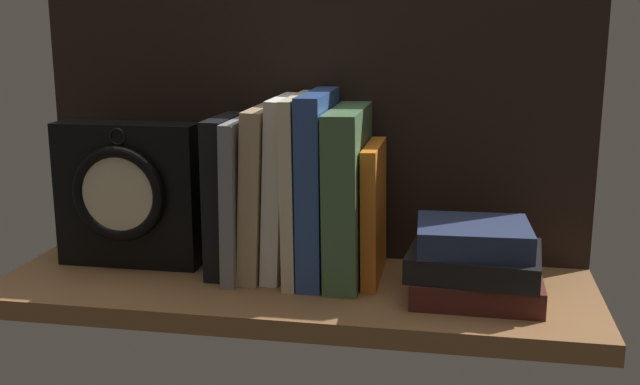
{
  "coord_description": "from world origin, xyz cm",
  "views": [
    {
      "loc": [
        20.28,
        -91.36,
        33.3
      ],
      "look_at": [
        2.73,
        3.43,
        11.05
      ],
      "focal_mm": 43.24,
      "sensor_mm": 36.0,
      "label": 1
    }
  ],
  "objects_px": {
    "book_cream_twain": "(299,186)",
    "book_stack_side": "(475,262)",
    "book_green_romantic": "(348,194)",
    "book_white_catcher": "(282,187)",
    "framed_clock": "(128,194)",
    "book_blue_modern": "(318,186)",
    "book_tan_shortstories": "(262,191)",
    "book_orange_pandolfini": "(374,212)",
    "book_gray_chess": "(244,195)",
    "book_black_skeptic": "(226,194)"
  },
  "relations": [
    {
      "from": "book_blue_modern",
      "to": "book_green_romantic",
      "type": "xyz_separation_m",
      "value": [
        0.04,
        0.0,
        -0.01
      ]
    },
    {
      "from": "book_green_romantic",
      "to": "book_orange_pandolfini",
      "type": "height_order",
      "value": "book_green_romantic"
    },
    {
      "from": "book_black_skeptic",
      "to": "book_cream_twain",
      "type": "distance_m",
      "value": 0.1
    },
    {
      "from": "book_green_romantic",
      "to": "book_cream_twain",
      "type": "bearing_deg",
      "value": 180.0
    },
    {
      "from": "book_stack_side",
      "to": "book_blue_modern",
      "type": "bearing_deg",
      "value": 165.69
    },
    {
      "from": "book_orange_pandolfini",
      "to": "book_tan_shortstories",
      "type": "bearing_deg",
      "value": 180.0
    },
    {
      "from": "book_tan_shortstories",
      "to": "book_green_romantic",
      "type": "bearing_deg",
      "value": 0.0
    },
    {
      "from": "book_black_skeptic",
      "to": "framed_clock",
      "type": "distance_m",
      "value": 0.14
    },
    {
      "from": "book_orange_pandolfini",
      "to": "book_stack_side",
      "type": "xyz_separation_m",
      "value": [
        0.13,
        -0.05,
        -0.04
      ]
    },
    {
      "from": "book_gray_chess",
      "to": "framed_clock",
      "type": "distance_m",
      "value": 0.16
    },
    {
      "from": "book_black_skeptic",
      "to": "book_tan_shortstories",
      "type": "bearing_deg",
      "value": 0.0
    },
    {
      "from": "book_cream_twain",
      "to": "book_green_romantic",
      "type": "height_order",
      "value": "book_cream_twain"
    },
    {
      "from": "book_green_romantic",
      "to": "book_tan_shortstories",
      "type": "bearing_deg",
      "value": 180.0
    },
    {
      "from": "book_cream_twain",
      "to": "book_orange_pandolfini",
      "type": "distance_m",
      "value": 0.1
    },
    {
      "from": "book_black_skeptic",
      "to": "book_cream_twain",
      "type": "bearing_deg",
      "value": 0.0
    },
    {
      "from": "book_cream_twain",
      "to": "framed_clock",
      "type": "bearing_deg",
      "value": -178.9
    },
    {
      "from": "book_black_skeptic",
      "to": "book_blue_modern",
      "type": "bearing_deg",
      "value": 0.0
    },
    {
      "from": "book_tan_shortstories",
      "to": "book_cream_twain",
      "type": "distance_m",
      "value": 0.05
    },
    {
      "from": "book_cream_twain",
      "to": "book_stack_side",
      "type": "bearing_deg",
      "value": -12.71
    },
    {
      "from": "book_black_skeptic",
      "to": "book_stack_side",
      "type": "relative_size",
      "value": 1.25
    },
    {
      "from": "book_gray_chess",
      "to": "book_stack_side",
      "type": "distance_m",
      "value": 0.31
    },
    {
      "from": "framed_clock",
      "to": "book_blue_modern",
      "type": "bearing_deg",
      "value": 0.99
    },
    {
      "from": "book_black_skeptic",
      "to": "book_blue_modern",
      "type": "distance_m",
      "value": 0.13
    },
    {
      "from": "book_orange_pandolfini",
      "to": "framed_clock",
      "type": "distance_m",
      "value": 0.33
    },
    {
      "from": "book_gray_chess",
      "to": "book_blue_modern",
      "type": "bearing_deg",
      "value": 0.0
    },
    {
      "from": "book_black_skeptic",
      "to": "framed_clock",
      "type": "relative_size",
      "value": 1.06
    },
    {
      "from": "book_black_skeptic",
      "to": "book_white_catcher",
      "type": "distance_m",
      "value": 0.08
    },
    {
      "from": "book_green_romantic",
      "to": "book_orange_pandolfini",
      "type": "xyz_separation_m",
      "value": [
        0.03,
        0.0,
        -0.02
      ]
    },
    {
      "from": "book_tan_shortstories",
      "to": "book_stack_side",
      "type": "height_order",
      "value": "book_tan_shortstories"
    },
    {
      "from": "framed_clock",
      "to": "book_gray_chess",
      "type": "bearing_deg",
      "value": 1.6
    },
    {
      "from": "book_gray_chess",
      "to": "framed_clock",
      "type": "height_order",
      "value": "book_gray_chess"
    },
    {
      "from": "book_tan_shortstories",
      "to": "book_cream_twain",
      "type": "xyz_separation_m",
      "value": [
        0.05,
        0.0,
        0.01
      ]
    },
    {
      "from": "book_blue_modern",
      "to": "book_cream_twain",
      "type": "bearing_deg",
      "value": 180.0
    },
    {
      "from": "book_gray_chess",
      "to": "framed_clock",
      "type": "relative_size",
      "value": 1.06
    },
    {
      "from": "book_green_romantic",
      "to": "book_blue_modern",
      "type": "bearing_deg",
      "value": 180.0
    },
    {
      "from": "book_cream_twain",
      "to": "book_stack_side",
      "type": "xyz_separation_m",
      "value": [
        0.23,
        -0.05,
        -0.07
      ]
    },
    {
      "from": "book_white_catcher",
      "to": "book_stack_side",
      "type": "height_order",
      "value": "book_white_catcher"
    },
    {
      "from": "book_black_skeptic",
      "to": "book_green_romantic",
      "type": "xyz_separation_m",
      "value": [
        0.16,
        0.0,
        0.01
      ]
    },
    {
      "from": "book_gray_chess",
      "to": "book_cream_twain",
      "type": "relative_size",
      "value": 0.87
    },
    {
      "from": "book_tan_shortstories",
      "to": "book_stack_side",
      "type": "xyz_separation_m",
      "value": [
        0.27,
        -0.05,
        -0.07
      ]
    },
    {
      "from": "book_white_catcher",
      "to": "framed_clock",
      "type": "xyz_separation_m",
      "value": [
        -0.21,
        -0.0,
        -0.02
      ]
    },
    {
      "from": "book_gray_chess",
      "to": "book_green_romantic",
      "type": "bearing_deg",
      "value": 0.0
    },
    {
      "from": "book_orange_pandolfini",
      "to": "book_stack_side",
      "type": "distance_m",
      "value": 0.14
    },
    {
      "from": "book_tan_shortstories",
      "to": "book_cream_twain",
      "type": "relative_size",
      "value": 0.93
    },
    {
      "from": "book_white_catcher",
      "to": "framed_clock",
      "type": "distance_m",
      "value": 0.21
    },
    {
      "from": "book_stack_side",
      "to": "book_tan_shortstories",
      "type": "bearing_deg",
      "value": 169.5
    },
    {
      "from": "book_cream_twain",
      "to": "book_orange_pandolfini",
      "type": "xyz_separation_m",
      "value": [
        0.1,
        0.0,
        -0.03
      ]
    },
    {
      "from": "book_tan_shortstories",
      "to": "book_green_romantic",
      "type": "height_order",
      "value": "same"
    },
    {
      "from": "book_blue_modern",
      "to": "framed_clock",
      "type": "height_order",
      "value": "book_blue_modern"
    },
    {
      "from": "book_blue_modern",
      "to": "book_orange_pandolfini",
      "type": "xyz_separation_m",
      "value": [
        0.07,
        0.0,
        -0.03
      ]
    }
  ]
}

